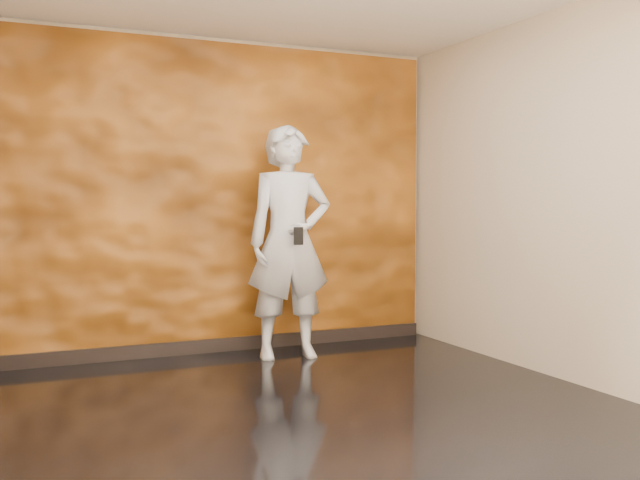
{
  "coord_description": "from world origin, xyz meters",
  "views": [
    {
      "loc": [
        -1.83,
        -4.24,
        1.34
      ],
      "look_at": [
        0.46,
        0.94,
        1.04
      ],
      "focal_mm": 40.0,
      "sensor_mm": 36.0,
      "label": 1
    }
  ],
  "objects": [
    {
      "name": "room",
      "position": [
        0.0,
        0.0,
        1.4
      ],
      "size": [
        4.02,
        4.02,
        2.81
      ],
      "color": "black",
      "rests_on": "ground"
    },
    {
      "name": "feature_wall",
      "position": [
        0.0,
        1.96,
        1.38
      ],
      "size": [
        3.9,
        0.06,
        2.75
      ],
      "primitive_type": "cube",
      "color": "#C36F1E",
      "rests_on": "ground"
    },
    {
      "name": "baseboard",
      "position": [
        0.0,
        1.92,
        0.06
      ],
      "size": [
        3.9,
        0.04,
        0.12
      ],
      "primitive_type": "cube",
      "color": "black",
      "rests_on": "ground"
    },
    {
      "name": "man",
      "position": [
        0.4,
        1.46,
        1.0
      ],
      "size": [
        0.78,
        0.56,
        2.0
      ],
      "primitive_type": "imported",
      "rotation": [
        0.0,
        0.0,
        -0.11
      ],
      "color": "#8F959C",
      "rests_on": "ground"
    },
    {
      "name": "phone",
      "position": [
        0.37,
        1.17,
        1.06
      ],
      "size": [
        0.08,
        0.02,
        0.15
      ],
      "primitive_type": "cube",
      "rotation": [
        0.0,
        0.0,
        -0.06
      ],
      "color": "black",
      "rests_on": "man"
    }
  ]
}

